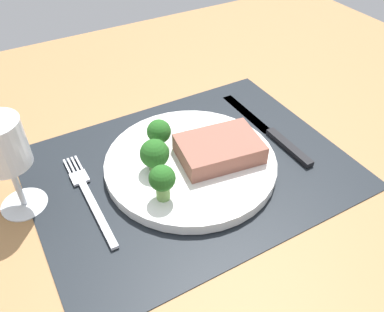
{
  "coord_description": "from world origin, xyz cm",
  "views": [
    {
      "loc": [
        -21.85,
        -39.08,
        41.36
      ],
      "look_at": [
        0.56,
        0.55,
        1.9
      ],
      "focal_mm": 37.6,
      "sensor_mm": 36.0,
      "label": 1
    }
  ],
  "objects_px": {
    "steak": "(219,149)",
    "fork": "(89,197)",
    "plate": "(191,163)",
    "wine_glass": "(3,150)",
    "knife": "(272,133)"
  },
  "relations": [
    {
      "from": "wine_glass",
      "to": "knife",
      "type": "bearing_deg",
      "value": -6.32
    },
    {
      "from": "knife",
      "to": "wine_glass",
      "type": "bearing_deg",
      "value": 176.43
    },
    {
      "from": "knife",
      "to": "wine_glass",
      "type": "relative_size",
      "value": 1.64
    },
    {
      "from": "plate",
      "to": "steak",
      "type": "relative_size",
      "value": 2.16
    },
    {
      "from": "plate",
      "to": "knife",
      "type": "bearing_deg",
      "value": 1.93
    },
    {
      "from": "plate",
      "to": "steak",
      "type": "bearing_deg",
      "value": -19.52
    },
    {
      "from": "plate",
      "to": "wine_glass",
      "type": "distance_m",
      "value": 0.26
    },
    {
      "from": "knife",
      "to": "fork",
      "type": "bearing_deg",
      "value": -178.89
    },
    {
      "from": "wine_glass",
      "to": "fork",
      "type": "bearing_deg",
      "value": -23.06
    },
    {
      "from": "plate",
      "to": "fork",
      "type": "xyz_separation_m",
      "value": [
        -0.15,
        0.01,
        -0.01
      ]
    },
    {
      "from": "steak",
      "to": "wine_glass",
      "type": "bearing_deg",
      "value": 167.09
    },
    {
      "from": "steak",
      "to": "fork",
      "type": "distance_m",
      "value": 0.2
    },
    {
      "from": "fork",
      "to": "steak",
      "type": "bearing_deg",
      "value": -5.82
    },
    {
      "from": "wine_glass",
      "to": "plate",
      "type": "bearing_deg",
      "value": -11.73
    },
    {
      "from": "plate",
      "to": "wine_glass",
      "type": "xyz_separation_m",
      "value": [
        -0.24,
        0.05,
        0.09
      ]
    }
  ]
}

